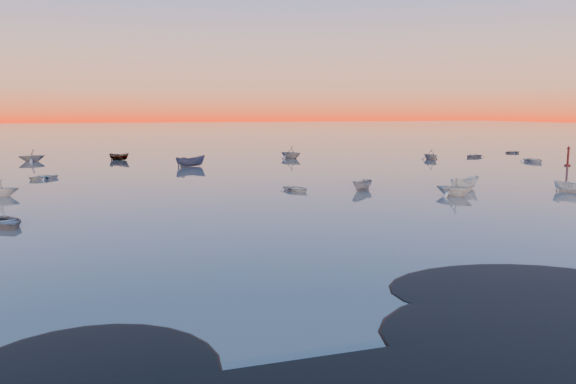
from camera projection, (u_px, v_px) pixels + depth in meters
name	position (u px, v px, depth m)	size (l,w,h in m)	color
ground	(193.00, 150.00, 118.91)	(600.00, 600.00, 0.00)	#6A6259
mud_lobes	(551.00, 302.00, 23.93)	(140.00, 6.00, 0.07)	black
moored_fleet	(246.00, 173.00, 74.72)	(124.00, 58.00, 1.20)	silver
boat_near_left	(5.00, 226.00, 39.79)	(4.21, 1.75, 1.05)	gray
boat_near_center	(464.00, 189.00, 58.62)	(3.85, 1.63, 1.33)	silver
boat_near_right	(454.00, 196.00, 54.22)	(3.75, 1.69, 1.31)	silver
channel_marker	(568.00, 158.00, 83.72)	(0.88, 0.88, 3.12)	#400D0D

